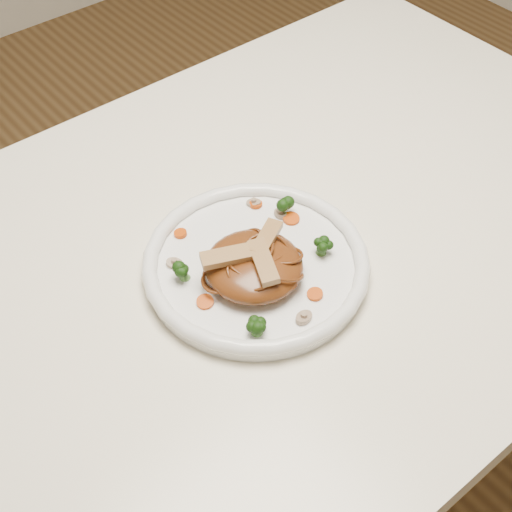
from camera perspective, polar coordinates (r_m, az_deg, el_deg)
ground at (r=1.61m, az=1.19°, el=-17.05°), size 4.00×4.00×0.00m
table at (r=1.06m, az=1.72°, el=-1.67°), size 1.20×0.80×0.75m
plate at (r=0.93m, az=0.00°, el=-0.92°), size 0.30×0.30×0.02m
noodle_mound at (r=0.90m, az=-0.17°, el=-0.77°), size 0.14×0.14×0.04m
chicken_a at (r=0.90m, az=0.84°, el=1.41°), size 0.07×0.05×0.01m
chicken_b at (r=0.88m, az=-2.11°, el=0.00°), size 0.07×0.05×0.01m
chicken_c at (r=0.87m, az=0.58°, el=-0.45°), size 0.05×0.07×0.01m
broccoli_0 at (r=0.98m, az=2.35°, el=3.76°), size 0.03×0.03×0.03m
broccoli_1 at (r=0.90m, az=-5.66°, el=-1.02°), size 0.04×0.04×0.03m
broccoli_2 at (r=0.85m, az=0.08°, el=-5.41°), size 0.04×0.04×0.03m
broccoli_3 at (r=0.93m, az=5.17°, el=0.88°), size 0.03×0.03×0.03m
carrot_0 at (r=1.00m, az=-0.02°, el=4.10°), size 0.02×0.02×0.00m
carrot_1 at (r=0.89m, az=-4.01°, el=-3.62°), size 0.02×0.02×0.00m
carrot_2 at (r=0.98m, az=2.78°, el=2.94°), size 0.03×0.03×0.00m
carrot_3 at (r=0.97m, az=-5.95°, el=1.77°), size 0.02×0.02×0.00m
carrot_4 at (r=0.89m, az=4.64°, el=-3.01°), size 0.02×0.02×0.00m
mushroom_0 at (r=0.87m, az=3.77°, el=-4.84°), size 0.03×0.03×0.01m
mushroom_1 at (r=0.99m, az=1.91°, el=3.31°), size 0.02×0.02×0.01m
mushroom_2 at (r=0.93m, az=-6.41°, el=-0.59°), size 0.03×0.03×0.01m
mushroom_3 at (r=1.00m, az=-0.17°, el=4.16°), size 0.03×0.03×0.01m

